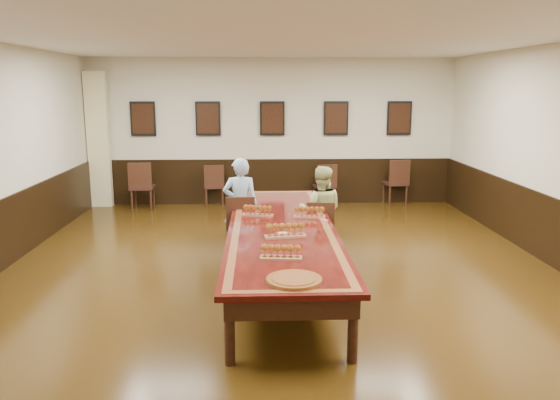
{
  "coord_description": "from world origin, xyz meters",
  "views": [
    {
      "loc": [
        -0.29,
        -7.07,
        2.57
      ],
      "look_at": [
        0.0,
        0.5,
        1.0
      ],
      "focal_mm": 35.0,
      "sensor_mm": 36.0,
      "label": 1
    }
  ],
  "objects_px": {
    "spare_chair_d": "(395,182)",
    "conference_table": "(281,236)",
    "chair_woman": "(320,228)",
    "spare_chair_a": "(142,186)",
    "spare_chair_b": "(214,185)",
    "person_woman": "(321,211)",
    "person_man": "(241,205)",
    "carved_platter": "(294,280)",
    "chair_man": "(241,224)",
    "spare_chair_c": "(325,184)"
  },
  "relations": [
    {
      "from": "chair_man",
      "to": "carved_platter",
      "type": "height_order",
      "value": "chair_man"
    },
    {
      "from": "chair_woman",
      "to": "conference_table",
      "type": "height_order",
      "value": "chair_woman"
    },
    {
      "from": "spare_chair_b",
      "to": "person_woman",
      "type": "height_order",
      "value": "person_woman"
    },
    {
      "from": "chair_woman",
      "to": "carved_platter",
      "type": "bearing_deg",
      "value": 85.85
    },
    {
      "from": "spare_chair_a",
      "to": "spare_chair_c",
      "type": "relative_size",
      "value": 1.11
    },
    {
      "from": "spare_chair_c",
      "to": "person_woman",
      "type": "xyz_separation_m",
      "value": [
        -0.5,
        -3.65,
        0.23
      ]
    },
    {
      "from": "person_man",
      "to": "chair_woman",
      "type": "bearing_deg",
      "value": 162.88
    },
    {
      "from": "spare_chair_a",
      "to": "person_woman",
      "type": "xyz_separation_m",
      "value": [
        3.44,
        -3.38,
        0.18
      ]
    },
    {
      "from": "chair_woman",
      "to": "spare_chair_a",
      "type": "xyz_separation_m",
      "value": [
        -3.42,
        3.48,
        0.07
      ]
    },
    {
      "from": "spare_chair_c",
      "to": "conference_table",
      "type": "relative_size",
      "value": 0.19
    },
    {
      "from": "person_woman",
      "to": "spare_chair_d",
      "type": "bearing_deg",
      "value": -112.54
    },
    {
      "from": "spare_chair_b",
      "to": "person_woman",
      "type": "relative_size",
      "value": 0.66
    },
    {
      "from": "chair_man",
      "to": "spare_chair_d",
      "type": "bearing_deg",
      "value": -134.39
    },
    {
      "from": "spare_chair_c",
      "to": "conference_table",
      "type": "bearing_deg",
      "value": 67.31
    },
    {
      "from": "person_woman",
      "to": "spare_chair_b",
      "type": "bearing_deg",
      "value": -55.64
    },
    {
      "from": "chair_man",
      "to": "spare_chair_b",
      "type": "xyz_separation_m",
      "value": [
        -0.71,
        3.58,
        -0.01
      ]
    },
    {
      "from": "chair_man",
      "to": "spare_chair_d",
      "type": "relative_size",
      "value": 0.93
    },
    {
      "from": "spare_chair_c",
      "to": "spare_chair_d",
      "type": "bearing_deg",
      "value": 173.71
    },
    {
      "from": "chair_man",
      "to": "spare_chair_a",
      "type": "distance_m",
      "value": 3.91
    },
    {
      "from": "spare_chair_a",
      "to": "carved_platter",
      "type": "height_order",
      "value": "spare_chair_a"
    },
    {
      "from": "conference_table",
      "to": "carved_platter",
      "type": "height_order",
      "value": "carved_platter"
    },
    {
      "from": "person_woman",
      "to": "carved_platter",
      "type": "distance_m",
      "value": 3.29
    },
    {
      "from": "chair_man",
      "to": "person_woman",
      "type": "xyz_separation_m",
      "value": [
        1.24,
        -0.15,
        0.23
      ]
    },
    {
      "from": "spare_chair_d",
      "to": "carved_platter",
      "type": "bearing_deg",
      "value": 60.82
    },
    {
      "from": "spare_chair_c",
      "to": "person_woman",
      "type": "height_order",
      "value": "person_woman"
    },
    {
      "from": "spare_chair_b",
      "to": "conference_table",
      "type": "xyz_separation_m",
      "value": [
        1.3,
        -4.82,
        0.15
      ]
    },
    {
      "from": "spare_chair_b",
      "to": "person_woman",
      "type": "distance_m",
      "value": 4.22
    },
    {
      "from": "chair_man",
      "to": "conference_table",
      "type": "height_order",
      "value": "chair_man"
    },
    {
      "from": "person_woman",
      "to": "chair_woman",
      "type": "bearing_deg",
      "value": 90.0
    },
    {
      "from": "spare_chair_d",
      "to": "conference_table",
      "type": "height_order",
      "value": "spare_chair_d"
    },
    {
      "from": "chair_woman",
      "to": "carved_platter",
      "type": "distance_m",
      "value": 3.21
    },
    {
      "from": "spare_chair_a",
      "to": "spare_chair_d",
      "type": "relative_size",
      "value": 1.02
    },
    {
      "from": "chair_woman",
      "to": "spare_chair_d",
      "type": "bearing_deg",
      "value": -112.06
    },
    {
      "from": "person_man",
      "to": "conference_table",
      "type": "xyz_separation_m",
      "value": [
        0.59,
        -1.34,
        -0.14
      ]
    },
    {
      "from": "chair_man",
      "to": "spare_chair_a",
      "type": "height_order",
      "value": "spare_chair_a"
    },
    {
      "from": "chair_man",
      "to": "carved_platter",
      "type": "xyz_separation_m",
      "value": [
        0.62,
        -3.38,
        0.3
      ]
    },
    {
      "from": "spare_chair_d",
      "to": "conference_table",
      "type": "bearing_deg",
      "value": 52.41
    },
    {
      "from": "chair_man",
      "to": "chair_woman",
      "type": "xyz_separation_m",
      "value": [
        1.23,
        -0.25,
        -0.02
      ]
    },
    {
      "from": "chair_woman",
      "to": "person_woman",
      "type": "bearing_deg",
      "value": -90.0
    },
    {
      "from": "carved_platter",
      "to": "spare_chair_c",
      "type": "bearing_deg",
      "value": 80.8
    },
    {
      "from": "chair_woman",
      "to": "spare_chair_c",
      "type": "relative_size",
      "value": 0.96
    },
    {
      "from": "conference_table",
      "to": "carved_platter",
      "type": "distance_m",
      "value": 2.15
    },
    {
      "from": "carved_platter",
      "to": "person_man",
      "type": "bearing_deg",
      "value": 100.15
    },
    {
      "from": "carved_platter",
      "to": "chair_woman",
      "type": "bearing_deg",
      "value": 79.07
    },
    {
      "from": "spare_chair_b",
      "to": "spare_chair_c",
      "type": "distance_m",
      "value": 2.45
    },
    {
      "from": "chair_woman",
      "to": "conference_table",
      "type": "distance_m",
      "value": 1.19
    },
    {
      "from": "person_man",
      "to": "spare_chair_d",
      "type": "bearing_deg",
      "value": -135.22
    },
    {
      "from": "chair_woman",
      "to": "person_woman",
      "type": "height_order",
      "value": "person_woman"
    },
    {
      "from": "spare_chair_c",
      "to": "person_woman",
      "type": "bearing_deg",
      "value": 73.18
    },
    {
      "from": "chair_woman",
      "to": "person_man",
      "type": "height_order",
      "value": "person_man"
    }
  ]
}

